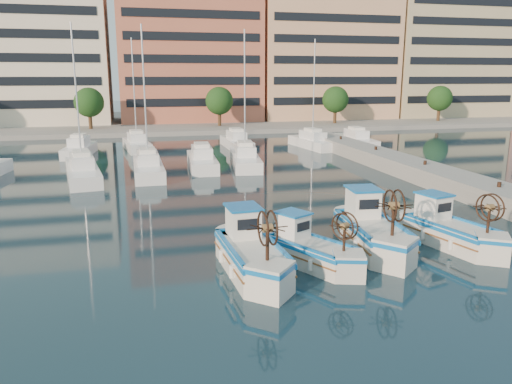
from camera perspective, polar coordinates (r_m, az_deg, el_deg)
name	(u,v)px	position (r m, az deg, el deg)	size (l,w,h in m)	color
ground	(334,259)	(21.98, 8.92, -7.53)	(300.00, 300.00, 0.00)	#193242
quay	(476,190)	(34.93, 23.87, 0.26)	(3.00, 60.00, 1.20)	gray
waterfront	(238,55)	(85.81, -2.05, 15.37)	(180.00, 40.00, 25.60)	gray
yacht_marina	(190,155)	(47.18, -7.56, 4.26)	(39.12, 23.14, 11.50)	white
fishing_boat_a	(251,251)	(20.07, -0.59, -6.80)	(2.27, 5.02, 3.09)	silver
fishing_boat_b	(309,248)	(21.00, 6.11, -6.35)	(3.38, 4.32, 2.61)	silver
fishing_boat_c	(371,229)	(23.32, 13.04, -4.17)	(2.56, 5.31, 3.25)	silver
fishing_boat_d	(450,229)	(24.79, 21.26, -3.96)	(2.86, 4.76, 2.88)	silver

